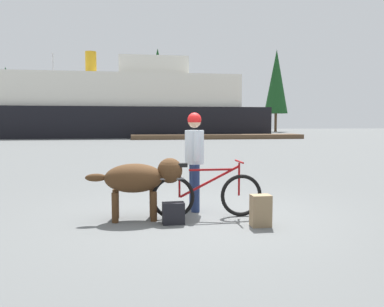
{
  "coord_description": "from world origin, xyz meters",
  "views": [
    {
      "loc": [
        -1.1,
        -5.96,
        1.49
      ],
      "look_at": [
        0.07,
        1.47,
        0.88
      ],
      "focal_mm": 36.13,
      "sensor_mm": 36.0,
      "label": 1
    }
  ],
  "objects_px": {
    "dog": "(141,178)",
    "handbag_pannier": "(173,213)",
    "backpack": "(261,211)",
    "sailboat_moored": "(55,131)",
    "bicycle": "(207,194)",
    "ferry_boat": "(127,108)",
    "person_cyclist": "(194,152)"
  },
  "relations": [
    {
      "from": "dog",
      "to": "handbag_pannier",
      "type": "height_order",
      "value": "dog"
    },
    {
      "from": "handbag_pannier",
      "to": "backpack",
      "type": "bearing_deg",
      "value": -14.92
    },
    {
      "from": "dog",
      "to": "backpack",
      "type": "relative_size",
      "value": 3.22
    },
    {
      "from": "dog",
      "to": "sailboat_moored",
      "type": "relative_size",
      "value": 0.16
    },
    {
      "from": "dog",
      "to": "handbag_pannier",
      "type": "distance_m",
      "value": 0.75
    },
    {
      "from": "bicycle",
      "to": "backpack",
      "type": "distance_m",
      "value": 0.92
    },
    {
      "from": "dog",
      "to": "backpack",
      "type": "bearing_deg",
      "value": -21.93
    },
    {
      "from": "dog",
      "to": "sailboat_moored",
      "type": "distance_m",
      "value": 41.37
    },
    {
      "from": "bicycle",
      "to": "ferry_boat",
      "type": "xyz_separation_m",
      "value": [
        -1.55,
        34.63,
        2.62
      ]
    },
    {
      "from": "person_cyclist",
      "to": "sailboat_moored",
      "type": "relative_size",
      "value": 0.18
    },
    {
      "from": "dog",
      "to": "sailboat_moored",
      "type": "bearing_deg",
      "value": 102.29
    },
    {
      "from": "dog",
      "to": "backpack",
      "type": "xyz_separation_m",
      "value": [
        1.68,
        -0.68,
        -0.41
      ]
    },
    {
      "from": "backpack",
      "to": "handbag_pannier",
      "type": "distance_m",
      "value": 1.27
    },
    {
      "from": "handbag_pannier",
      "to": "person_cyclist",
      "type": "bearing_deg",
      "value": 61.21
    },
    {
      "from": "person_cyclist",
      "to": "dog",
      "type": "height_order",
      "value": "person_cyclist"
    },
    {
      "from": "dog",
      "to": "ferry_boat",
      "type": "relative_size",
      "value": 0.05
    },
    {
      "from": "person_cyclist",
      "to": "bicycle",
      "type": "bearing_deg",
      "value": -78.01
    },
    {
      "from": "handbag_pannier",
      "to": "sailboat_moored",
      "type": "relative_size",
      "value": 0.03
    },
    {
      "from": "backpack",
      "to": "dog",
      "type": "bearing_deg",
      "value": 158.07
    },
    {
      "from": "person_cyclist",
      "to": "sailboat_moored",
      "type": "distance_m",
      "value": 41.13
    },
    {
      "from": "handbag_pannier",
      "to": "ferry_boat",
      "type": "xyz_separation_m",
      "value": [
        -1.0,
        34.93,
        2.83
      ]
    },
    {
      "from": "backpack",
      "to": "sailboat_moored",
      "type": "relative_size",
      "value": 0.05
    },
    {
      "from": "ferry_boat",
      "to": "sailboat_moored",
      "type": "bearing_deg",
      "value": 144.71
    },
    {
      "from": "bicycle",
      "to": "ferry_boat",
      "type": "distance_m",
      "value": 34.76
    },
    {
      "from": "bicycle",
      "to": "person_cyclist",
      "type": "distance_m",
      "value": 0.81
    },
    {
      "from": "backpack",
      "to": "sailboat_moored",
      "type": "height_order",
      "value": "sailboat_moored"
    },
    {
      "from": "bicycle",
      "to": "person_cyclist",
      "type": "relative_size",
      "value": 1.06
    },
    {
      "from": "person_cyclist",
      "to": "ferry_boat",
      "type": "distance_m",
      "value": 34.2
    },
    {
      "from": "handbag_pannier",
      "to": "ferry_boat",
      "type": "bearing_deg",
      "value": 91.63
    },
    {
      "from": "person_cyclist",
      "to": "backpack",
      "type": "bearing_deg",
      "value": -55.62
    },
    {
      "from": "backpack",
      "to": "person_cyclist",
      "type": "bearing_deg",
      "value": 124.38
    },
    {
      "from": "bicycle",
      "to": "backpack",
      "type": "xyz_separation_m",
      "value": [
        0.67,
        -0.62,
        -0.14
      ]
    }
  ]
}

